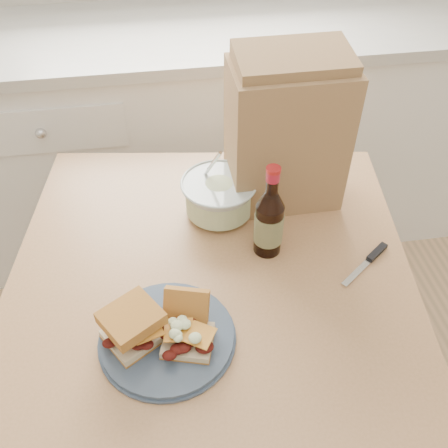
{
  "coord_description": "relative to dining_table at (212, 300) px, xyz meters",
  "views": [
    {
      "loc": [
        -0.12,
        -0.07,
        1.65
      ],
      "look_at": [
        0.01,
        0.76,
        0.86
      ],
      "focal_mm": 40.0,
      "sensor_mm": 36.0,
      "label": 1
    }
  ],
  "objects": [
    {
      "name": "plate",
      "position": [
        -0.11,
        -0.17,
        0.12
      ],
      "size": [
        0.27,
        0.27,
        0.02
      ],
      "primitive_type": "cylinder",
      "color": "#3D4D63",
      "rests_on": "dining_table"
    },
    {
      "name": "sandwich_left",
      "position": [
        -0.18,
        -0.17,
        0.17
      ],
      "size": [
        0.14,
        0.14,
        0.08
      ],
      "rotation": [
        0.0,
        0.0,
        0.57
      ],
      "color": "#CCBB90",
      "rests_on": "plate"
    },
    {
      "name": "dining_table",
      "position": [
        0.0,
        0.0,
        0.0
      ],
      "size": [
        1.06,
        1.06,
        0.78
      ],
      "rotation": [
        0.0,
        0.0,
        -0.15
      ],
      "color": "tan",
      "rests_on": "ground"
    },
    {
      "name": "beer_bottle",
      "position": [
        0.14,
        0.05,
        0.21
      ],
      "size": [
        0.07,
        0.07,
        0.25
      ],
      "rotation": [
        0.0,
        0.0,
        0.25
      ],
      "color": "black",
      "rests_on": "dining_table"
    },
    {
      "name": "knife",
      "position": [
        0.38,
        -0.03,
        0.12
      ],
      "size": [
        0.15,
        0.12,
        0.01
      ],
      "rotation": [
        0.0,
        0.0,
        0.65
      ],
      "color": "silver",
      "rests_on": "dining_table"
    },
    {
      "name": "coleslaw_bowl",
      "position": [
        0.05,
        0.19,
        0.16
      ],
      "size": [
        0.19,
        0.19,
        0.19
      ],
      "color": "silver",
      "rests_on": "dining_table"
    },
    {
      "name": "paper_bag",
      "position": [
        0.22,
        0.24,
        0.3
      ],
      "size": [
        0.28,
        0.19,
        0.37
      ],
      "primitive_type": "cube",
      "rotation": [
        0.0,
        0.0,
        0.01
      ],
      "color": "#9C794B",
      "rests_on": "dining_table"
    },
    {
      "name": "sandwich_right",
      "position": [
        -0.07,
        -0.18,
        0.16
      ],
      "size": [
        0.12,
        0.16,
        0.08
      ],
      "rotation": [
        0.0,
        0.0,
        -0.28
      ],
      "color": "#CCBB90",
      "rests_on": "plate"
    },
    {
      "name": "cabinet_run",
      "position": [
        0.03,
        1.0,
        -0.19
      ],
      "size": [
        2.5,
        0.64,
        0.94
      ],
      "color": "white",
      "rests_on": "ground"
    }
  ]
}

